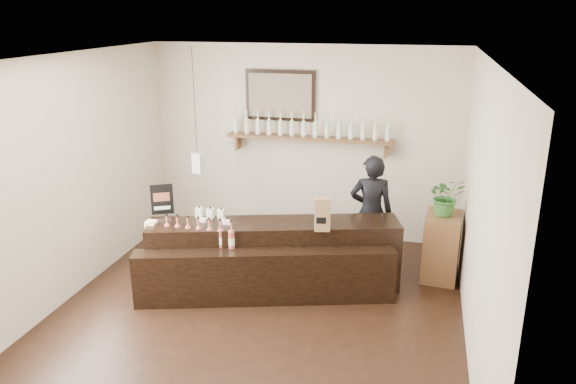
{
  "coord_description": "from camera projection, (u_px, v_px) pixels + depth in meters",
  "views": [
    {
      "loc": [
        1.66,
        -5.31,
        3.25
      ],
      "look_at": [
        0.2,
        0.7,
        1.23
      ],
      "focal_mm": 35.0,
      "sensor_mm": 36.0,
      "label": 1
    }
  ],
  "objects": [
    {
      "name": "ground",
      "position": [
        256.0,
        314.0,
        6.29
      ],
      "size": [
        5.0,
        5.0,
        0.0
      ],
      "primitive_type": "plane",
      "color": "black",
      "rests_on": "ground"
    },
    {
      "name": "potted_plant",
      "position": [
        446.0,
        196.0,
        6.82
      ],
      "size": [
        0.53,
        0.49,
        0.48
      ],
      "primitive_type": "imported",
      "rotation": [
        0.0,
        0.0,
        0.33
      ],
      "color": "#31692A",
      "rests_on": "side_cabinet"
    },
    {
      "name": "counter",
      "position": [
        271.0,
        260.0,
        6.7
      ],
      "size": [
        3.03,
        1.62,
        0.98
      ],
      "color": "black",
      "rests_on": "ground"
    },
    {
      "name": "room_shell",
      "position": [
        253.0,
        168.0,
        5.76
      ],
      "size": [
        5.0,
        5.0,
        5.0
      ],
      "color": "beige",
      "rests_on": "ground"
    },
    {
      "name": "tape_dispenser",
      "position": [
        320.0,
        224.0,
        6.49
      ],
      "size": [
        0.13,
        0.08,
        0.1
      ],
      "color": "#1A49B8",
      "rests_on": "counter"
    },
    {
      "name": "side_cabinet",
      "position": [
        442.0,
        246.0,
        7.02
      ],
      "size": [
        0.48,
        0.62,
        0.84
      ],
      "color": "brown",
      "rests_on": "ground"
    },
    {
      "name": "back_wall_decor",
      "position": [
        293.0,
        120.0,
        7.97
      ],
      "size": [
        2.66,
        0.96,
        1.69
      ],
      "color": "brown",
      "rests_on": "ground"
    },
    {
      "name": "shopkeeper",
      "position": [
        371.0,
        205.0,
        7.21
      ],
      "size": [
        0.68,
        0.5,
        1.71
      ],
      "primitive_type": "imported",
      "rotation": [
        0.0,
        0.0,
        3.29
      ],
      "color": "black",
      "rests_on": "ground"
    },
    {
      "name": "paper_bag",
      "position": [
        322.0,
        214.0,
        6.38
      ],
      "size": [
        0.2,
        0.17,
        0.39
      ],
      "color": "#8D6544",
      "rests_on": "counter"
    },
    {
      "name": "promo_sign",
      "position": [
        162.0,
        199.0,
        6.89
      ],
      "size": [
        0.25,
        0.14,
        0.38
      ],
      "color": "black",
      "rests_on": "counter"
    }
  ]
}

